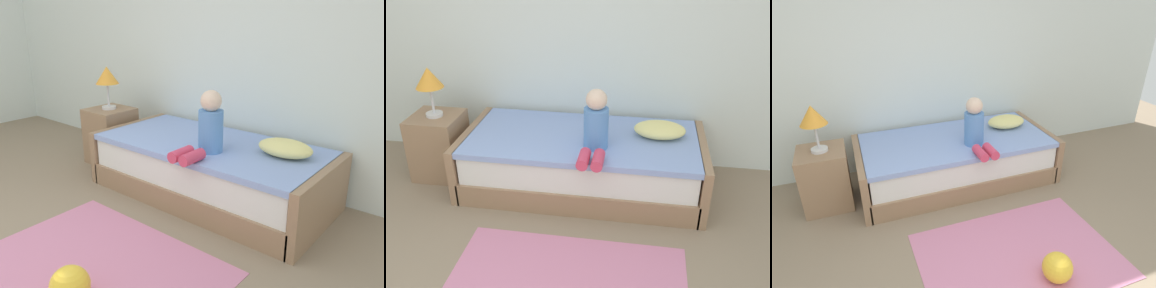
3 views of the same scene
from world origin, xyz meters
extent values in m
cube|color=silver|center=(0.00, 2.60, 1.45)|extent=(7.20, 0.10, 2.90)
cube|color=#997556|center=(0.37, 2.00, 0.10)|extent=(2.00, 1.00, 0.20)
cube|color=white|center=(0.37, 2.00, 0.33)|extent=(1.94, 0.94, 0.25)
cube|color=#8CA5E0|center=(0.37, 2.00, 0.47)|extent=(1.98, 0.98, 0.05)
cube|color=#997556|center=(-0.65, 2.00, 0.25)|extent=(0.07, 1.00, 0.50)
cube|color=#997556|center=(1.39, 2.00, 0.25)|extent=(0.07, 1.00, 0.50)
cube|color=#997556|center=(-0.98, 2.00, 0.30)|extent=(0.44, 0.44, 0.60)
cylinder|color=silver|center=(-0.98, 2.00, 0.61)|extent=(0.15, 0.15, 0.03)
cylinder|color=silver|center=(-0.98, 2.00, 0.75)|extent=(0.02, 0.02, 0.24)
cone|color=#F29E33|center=(-0.98, 2.00, 0.96)|extent=(0.24, 0.24, 0.18)
cylinder|color=#598CD1|center=(0.51, 1.82, 0.67)|extent=(0.20, 0.20, 0.34)
sphere|color=beige|center=(0.51, 1.82, 0.92)|extent=(0.17, 0.17, 0.17)
cylinder|color=#D83F60|center=(0.46, 1.52, 0.55)|extent=(0.09, 0.22, 0.09)
cylinder|color=#D83F60|center=(0.57, 1.52, 0.55)|extent=(0.09, 0.22, 0.09)
ellipsoid|color=#F2E58C|center=(1.03, 2.10, 0.56)|extent=(0.44, 0.30, 0.13)
sphere|color=yellow|center=(0.60, 0.39, 0.11)|extent=(0.23, 0.23, 0.23)
cube|color=pink|center=(0.45, 0.70, 0.00)|extent=(1.60, 1.10, 0.01)
camera|label=1|loc=(2.26, -0.55, 1.54)|focal=35.85mm
camera|label=2|loc=(0.87, -1.29, 2.13)|focal=39.94mm
camera|label=3|loc=(-0.67, -1.02, 2.01)|focal=30.62mm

